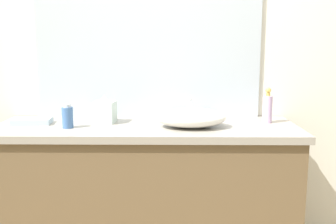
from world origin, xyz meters
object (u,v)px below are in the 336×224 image
at_px(tissue_box, 104,111).
at_px(folded_hand_towel, 32,121).
at_px(lotion_bottle, 68,117).
at_px(soap_dispenser, 267,108).
at_px(sink_basin, 191,118).

bearing_deg(tissue_box, folded_hand_towel, -174.44).
xyz_separation_m(tissue_box, folded_hand_towel, (-0.41, -0.04, -0.05)).
distance_m(lotion_bottle, tissue_box, 0.23).
height_order(lotion_bottle, folded_hand_towel, lotion_bottle).
relative_size(soap_dispenser, folded_hand_towel, 0.97).
relative_size(lotion_bottle, folded_hand_towel, 0.62).
bearing_deg(lotion_bottle, soap_dispenser, 7.76).
bearing_deg(lotion_bottle, sink_basin, 2.55).
distance_m(sink_basin, soap_dispenser, 0.47).
bearing_deg(lotion_bottle, tissue_box, 40.01).
bearing_deg(lotion_bottle, folded_hand_towel, 155.55).
xyz_separation_m(sink_basin, folded_hand_towel, (-0.91, 0.08, -0.04)).
xyz_separation_m(lotion_bottle, tissue_box, (0.18, 0.15, 0.01)).
distance_m(sink_basin, lotion_bottle, 0.68).
relative_size(soap_dispenser, lotion_bottle, 1.57).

